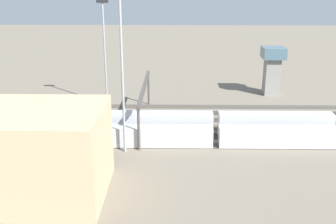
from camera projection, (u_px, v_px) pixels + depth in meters
name	position (u px, v px, depth m)	size (l,w,h in m)	color
ground_plane	(138.00, 123.00, 90.15)	(400.00, 400.00, 0.00)	#756B5B
track_bed_0	(142.00, 106.00, 101.99)	(140.00, 2.80, 0.12)	#4C443D
track_bed_1	(140.00, 113.00, 97.24)	(140.00, 2.80, 0.12)	#3D3833
track_bed_2	(138.00, 120.00, 92.50)	(140.00, 2.80, 0.12)	#3D3833
track_bed_3	(137.00, 127.00, 87.76)	(140.00, 2.80, 0.12)	#4C443D
track_bed_4	(134.00, 136.00, 83.01)	(140.00, 2.80, 0.12)	#3D3833
track_bed_5	(132.00, 145.00, 78.27)	(140.00, 2.80, 0.12)	#4C443D
train_on_track_5	(90.00, 136.00, 77.78)	(95.60, 3.00, 3.80)	silver
train_on_track_4	(216.00, 125.00, 81.95)	(95.60, 3.06, 5.00)	silver
light_mast_0	(104.00, 38.00, 98.79)	(2.80, 0.70, 26.52)	#9EA0A5
light_mast_1	(121.00, 49.00, 69.54)	(2.80, 0.70, 30.88)	#9EA0A5
signal_gantry	(144.00, 91.00, 87.74)	(0.70, 30.00, 8.80)	#4C4742
control_tower	(272.00, 67.00, 110.45)	(6.00, 6.00, 13.19)	gray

